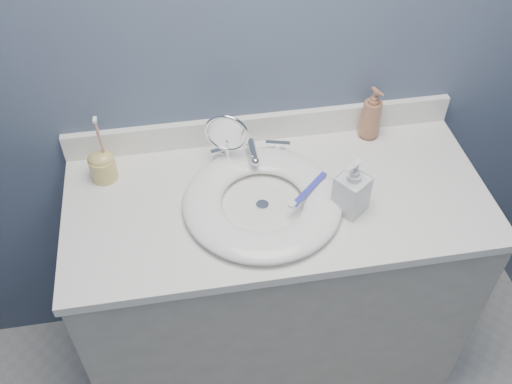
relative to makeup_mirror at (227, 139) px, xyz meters
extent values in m
cube|color=slate|center=(0.12, 0.13, 0.21)|extent=(2.20, 0.02, 2.40)
cube|color=#B5B1A6|center=(0.12, -0.15, -0.56)|extent=(1.20, 0.55, 0.85)
cube|color=white|center=(0.12, -0.15, -0.12)|extent=(1.22, 0.57, 0.03)
cube|color=white|center=(0.12, 0.11, -0.06)|extent=(1.22, 0.02, 0.09)
cylinder|color=silver|center=(0.07, -0.18, -0.10)|extent=(0.04, 0.04, 0.01)
cube|color=silver|center=(0.07, 0.03, -0.10)|extent=(0.22, 0.05, 0.01)
cylinder|color=silver|center=(0.07, 0.03, -0.07)|extent=(0.03, 0.03, 0.06)
cylinder|color=silver|center=(0.07, -0.01, -0.04)|extent=(0.02, 0.09, 0.02)
sphere|color=silver|center=(0.07, -0.06, -0.04)|extent=(0.03, 0.03, 0.03)
cylinder|color=silver|center=(-0.01, 0.03, -0.08)|extent=(0.02, 0.02, 0.03)
cube|color=silver|center=(-0.01, 0.03, -0.06)|extent=(0.08, 0.03, 0.01)
cylinder|color=silver|center=(0.16, 0.03, -0.08)|extent=(0.02, 0.02, 0.03)
cube|color=silver|center=(0.16, 0.03, -0.06)|extent=(0.08, 0.03, 0.01)
cylinder|color=silver|center=(0.00, 0.00, -0.10)|extent=(0.07, 0.07, 0.01)
cylinder|color=silver|center=(0.00, 0.00, -0.05)|extent=(0.01, 0.01, 0.10)
torus|color=silver|center=(0.00, 0.00, 0.02)|extent=(0.13, 0.05, 0.13)
cylinder|color=white|center=(0.00, 0.00, 0.02)|extent=(0.11, 0.04, 0.11)
imported|color=#9C6346|center=(0.46, 0.07, -0.02)|extent=(0.09, 0.09, 0.18)
imported|color=silver|center=(0.31, -0.23, -0.02)|extent=(0.11, 0.11, 0.18)
cylinder|color=#D3B869|center=(-0.37, 0.01, -0.07)|extent=(0.08, 0.08, 0.07)
ellipsoid|color=#D3B869|center=(-0.37, 0.01, -0.03)|extent=(0.08, 0.07, 0.05)
cylinder|color=tan|center=(-0.35, 0.01, 0.03)|extent=(0.01, 0.03, 0.15)
cube|color=white|center=(-0.35, 0.01, 0.11)|extent=(0.01, 0.02, 0.01)
cube|color=#3236B3|center=(0.21, -0.18, -0.06)|extent=(0.12, 0.12, 0.01)
cube|color=white|center=(0.15, -0.24, -0.05)|extent=(0.02, 0.02, 0.01)
camera|label=1|loc=(-0.13, -1.26, 1.07)|focal=40.00mm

